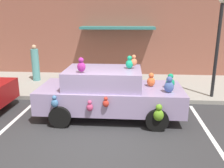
% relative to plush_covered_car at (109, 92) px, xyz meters
% --- Properties ---
extents(ground_plane, '(60.00, 60.00, 0.00)m').
position_rel_plush_covered_car_xyz_m(ground_plane, '(-0.25, -1.69, -0.80)').
color(ground_plane, '#2D2D30').
extents(sidewalk, '(24.00, 4.00, 0.15)m').
position_rel_plush_covered_car_xyz_m(sidewalk, '(-0.25, 3.31, -0.72)').
color(sidewalk, gray).
rests_on(sidewalk, ground).
extents(storefront_building, '(24.00, 1.25, 6.40)m').
position_rel_plush_covered_car_xyz_m(storefront_building, '(-0.25, 5.46, 2.39)').
color(storefront_building, brown).
rests_on(storefront_building, ground).
extents(parking_stripe_front, '(0.12, 3.60, 0.01)m').
position_rel_plush_covered_car_xyz_m(parking_stripe_front, '(2.83, -0.69, -0.80)').
color(parking_stripe_front, silver).
rests_on(parking_stripe_front, ground).
extents(parking_stripe_rear, '(0.12, 3.60, 0.01)m').
position_rel_plush_covered_car_xyz_m(parking_stripe_rear, '(-2.89, -0.69, -0.80)').
color(parking_stripe_rear, silver).
rests_on(parking_stripe_rear, ground).
extents(plush_covered_car, '(4.44, 2.18, 1.98)m').
position_rel_plush_covered_car_xyz_m(plush_covered_car, '(0.00, 0.00, 0.00)').
color(plush_covered_car, '#9482AE').
rests_on(plush_covered_car, ground).
extents(teddy_bear_on_sidewalk, '(0.32, 0.26, 0.61)m').
position_rel_plush_covered_car_xyz_m(teddy_bear_on_sidewalk, '(1.79, 1.75, -0.37)').
color(teddy_bear_on_sidewalk, '#9E723D').
rests_on(teddy_bear_on_sidewalk, sidewalk).
extents(street_lamp_post, '(0.28, 0.28, 3.66)m').
position_rel_plush_covered_car_xyz_m(street_lamp_post, '(3.76, 1.81, 1.61)').
color(street_lamp_post, black).
rests_on(street_lamp_post, sidewalk).
extents(pedestrian_near_shopfront, '(0.35, 0.35, 1.69)m').
position_rel_plush_covered_car_xyz_m(pedestrian_near_shopfront, '(-3.79, 3.65, 0.13)').
color(pedestrian_near_shopfront, '#549C9E').
rests_on(pedestrian_near_shopfront, sidewalk).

